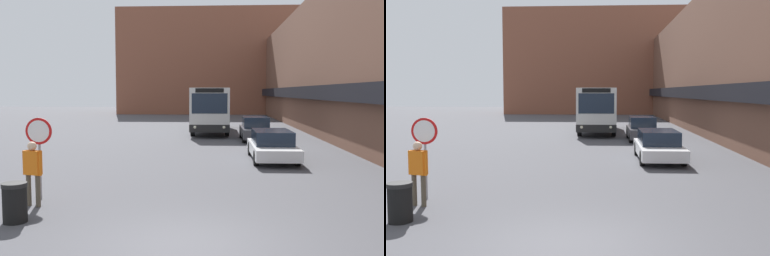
# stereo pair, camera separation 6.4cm
# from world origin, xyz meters

# --- Properties ---
(ground_plane) EXTENTS (160.00, 160.00, 0.00)m
(ground_plane) POSITION_xyz_m (0.00, 0.00, 0.00)
(ground_plane) COLOR #47474C
(building_row_right) EXTENTS (5.50, 60.00, 10.14)m
(building_row_right) POSITION_xyz_m (9.98, 24.00, 5.05)
(building_row_right) COLOR brown
(building_row_right) RESTS_ON ground_plane
(building_backdrop_far) EXTENTS (26.00, 8.00, 14.64)m
(building_backdrop_far) POSITION_xyz_m (0.00, 54.09, 7.32)
(building_backdrop_far) COLOR brown
(building_backdrop_far) RESTS_ON ground_plane
(city_bus) EXTENTS (2.68, 10.60, 3.37)m
(city_bus) POSITION_xyz_m (0.26, 24.72, 1.81)
(city_bus) COLOR silver
(city_bus) RESTS_ON ground_plane
(parked_car_front) EXTENTS (1.92, 4.84, 1.35)m
(parked_car_front) POSITION_xyz_m (3.20, 11.06, 0.69)
(parked_car_front) COLOR silver
(parked_car_front) RESTS_ON ground_plane
(parked_car_middle) EXTENTS (1.82, 4.39, 1.51)m
(parked_car_middle) POSITION_xyz_m (3.20, 19.07, 0.74)
(parked_car_middle) COLOR #38383D
(parked_car_middle) RESTS_ON ground_plane
(stop_sign) EXTENTS (0.76, 0.08, 2.35)m
(stop_sign) POSITION_xyz_m (-4.40, 3.53, 1.71)
(stop_sign) COLOR gray
(stop_sign) RESTS_ON ground_plane
(pedestrian) EXTENTS (0.55, 0.35, 1.76)m
(pedestrian) POSITION_xyz_m (-4.28, 2.77, 1.06)
(pedestrian) COLOR brown
(pedestrian) RESTS_ON ground_plane
(trash_bin) EXTENTS (0.59, 0.59, 0.95)m
(trash_bin) POSITION_xyz_m (-4.12, 1.35, 0.48)
(trash_bin) COLOR black
(trash_bin) RESTS_ON ground_plane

